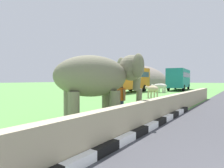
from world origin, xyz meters
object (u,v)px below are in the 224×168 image
object	(u,v)px
bus_orange	(126,77)
cow_mid	(161,86)
cow_near	(152,89)
elephant	(100,77)
bus_teal	(179,78)
cow_far	(159,86)
person_handler	(121,98)

from	to	relation	value
bus_orange	cow_mid	distance (m)	5.08
cow_near	cow_mid	distance (m)	8.88
elephant	bus_teal	distance (m)	27.36
cow_mid	cow_far	bearing A→B (deg)	176.13
bus_teal	cow_far	bearing A→B (deg)	177.55
cow_near	cow_far	distance (m)	8.20
elephant	person_handler	world-z (taller)	elephant
person_handler	cow_near	world-z (taller)	person_handler
person_handler	bus_teal	bearing A→B (deg)	9.75
bus_orange	bus_teal	world-z (taller)	same
person_handler	cow_far	xyz separation A→B (m)	(17.42, 4.79, -0.06)
person_handler	bus_orange	bearing A→B (deg)	29.74
bus_teal	cow_mid	size ratio (longest dim) A/B	5.15
cow_near	cow_mid	world-z (taller)	same
cow_near	bus_teal	bearing A→B (deg)	6.93
person_handler	bus_teal	xyz separation A→B (m)	(25.79, 4.43, 1.16)
person_handler	bus_orange	distance (m)	17.46
person_handler	cow_near	size ratio (longest dim) A/B	0.89
bus_teal	cow_far	size ratio (longest dim) A/B	5.19
elephant	cow_near	bearing A→B (deg)	11.56
cow_mid	cow_far	size ratio (longest dim) A/B	1.01
elephant	cow_mid	size ratio (longest dim) A/B	2.07
bus_teal	cow_far	xyz separation A→B (m)	(-8.38, 0.36, -1.21)
elephant	bus_orange	distance (m)	18.40
person_handler	cow_mid	distance (m)	18.75
cow_mid	person_handler	bearing A→B (deg)	-165.35
bus_orange	elephant	bearing A→B (deg)	-152.86
bus_orange	cow_near	size ratio (longest dim) A/B	5.34
person_handler	cow_near	bearing A→B (deg)	14.43
bus_orange	bus_teal	size ratio (longest dim) A/B	1.01
elephant	bus_orange	xyz separation A→B (m)	(16.37, 8.39, 0.20)
person_handler	cow_far	size ratio (longest dim) A/B	0.87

